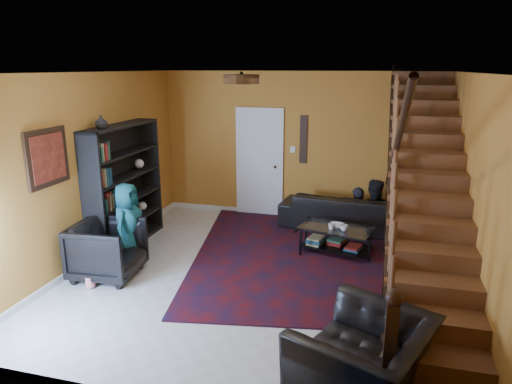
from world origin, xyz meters
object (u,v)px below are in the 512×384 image
sofa (343,212)px  armchair_left (108,250)px  bookshelf (125,189)px  coffee_table (336,238)px  armchair_right (363,362)px

sofa → armchair_left: (-3.03, -2.86, 0.08)m
bookshelf → sofa: 3.84m
armchair_left → coffee_table: bearing=-64.8°
bookshelf → coffee_table: bearing=8.9°
bookshelf → sofa: size_ratio=0.90×
armchair_right → armchair_left: bearing=-91.8°
armchair_right → bookshelf: bearing=-102.7°
coffee_table → armchair_left: bearing=-150.9°
armchair_left → coffee_table: size_ratio=0.71×
sofa → armchair_right: size_ratio=1.91×
armchair_right → sofa: bearing=-150.7°
bookshelf → sofa: bearing=26.6°
bookshelf → armchair_left: size_ratio=2.27×
bookshelf → armchair_right: 4.83m
sofa → coffee_table: sofa is taller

